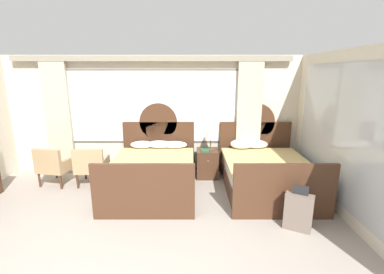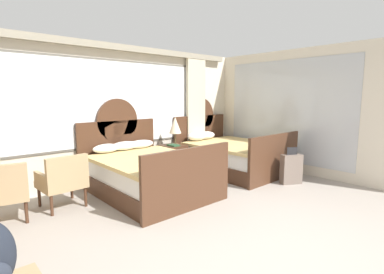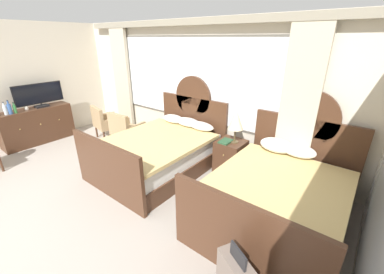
# 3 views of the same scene
# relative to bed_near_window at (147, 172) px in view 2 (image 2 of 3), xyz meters

# --- Properties ---
(ground_plane) EXTENTS (24.00, 24.00, 0.00)m
(ground_plane) POSITION_rel_bed_near_window_xyz_m (-0.10, -2.64, -0.37)
(ground_plane) COLOR #9E9389
(wall_back_window) EXTENTS (6.67, 0.22, 2.70)m
(wall_back_window) POSITION_rel_bed_near_window_xyz_m (-0.10, 1.10, 1.05)
(wall_back_window) COLOR beige
(wall_back_window) RESTS_ON ground_plane
(wall_right_mirror) EXTENTS (0.08, 4.33, 2.70)m
(wall_right_mirror) POSITION_rel_bed_near_window_xyz_m (3.26, -1.05, 0.98)
(wall_right_mirror) COLOR beige
(wall_right_mirror) RESTS_ON ground_plane
(bed_near_window) EXTENTS (1.65, 2.20, 1.64)m
(bed_near_window) POSITION_rel_bed_near_window_xyz_m (0.00, 0.00, 0.00)
(bed_near_window) COLOR #472B1C
(bed_near_window) RESTS_ON ground_plane
(bed_near_mirror) EXTENTS (1.65, 2.20, 1.64)m
(bed_near_mirror) POSITION_rel_bed_near_window_xyz_m (2.25, -0.00, -0.00)
(bed_near_mirror) COLOR #472B1C
(bed_near_mirror) RESTS_ON ground_plane
(nightstand_between_beds) EXTENTS (0.48, 0.50, 0.64)m
(nightstand_between_beds) POSITION_rel_bed_near_window_xyz_m (1.13, 0.69, -0.05)
(nightstand_between_beds) COLOR #472B1C
(nightstand_between_beds) RESTS_ON ground_plane
(table_lamp_on_nightstand) EXTENTS (0.27, 0.27, 0.61)m
(table_lamp_on_nightstand) POSITION_rel_bed_near_window_xyz_m (1.19, 0.68, 0.69)
(table_lamp_on_nightstand) COLOR brown
(table_lamp_on_nightstand) RESTS_ON nightstand_between_beds
(book_on_nightstand) EXTENTS (0.18, 0.26, 0.03)m
(book_on_nightstand) POSITION_rel_bed_near_window_xyz_m (1.07, 0.59, 0.28)
(book_on_nightstand) COLOR #285133
(book_on_nightstand) RESTS_ON nightstand_between_beds
(armchair_by_window_left) EXTENTS (0.64, 0.64, 0.83)m
(armchair_by_window_left) POSITION_rel_bed_near_window_xyz_m (-1.33, 0.24, 0.08)
(armchair_by_window_left) COLOR tan
(armchair_by_window_left) RESTS_ON ground_plane
(armchair_by_window_centre) EXTENTS (0.71, 0.71, 0.83)m
(armchair_by_window_centre) POSITION_rel_bed_near_window_xyz_m (-2.11, 0.24, 0.08)
(armchair_by_window_centre) COLOR tan
(armchair_by_window_centre) RESTS_ON ground_plane
(suitcase_on_floor) EXTENTS (0.43, 0.34, 0.72)m
(suitcase_on_floor) POSITION_rel_bed_near_window_xyz_m (2.38, -1.42, -0.08)
(suitcase_on_floor) COLOR #75665B
(suitcase_on_floor) RESTS_ON ground_plane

